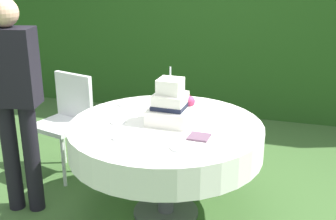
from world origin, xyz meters
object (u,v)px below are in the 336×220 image
Objects in this scene: serving_plate_far at (118,122)px; standing_person at (14,94)px; cake_table at (166,138)px; serving_plate_right at (126,104)px; serving_plate_left at (120,138)px; serving_plate_near at (182,147)px; wedding_cake at (171,106)px; napkin_stack at (199,137)px; garden_chair at (67,115)px.

standing_person is at bearing -166.98° from serving_plate_far.
serving_plate_right reaches higher than cake_table.
serving_plate_left is 0.68m from serving_plate_right.
serving_plate_near is 1.36× the size of serving_plate_far.
serving_plate_far is at bearing -160.22° from wedding_cake.
napkin_stack is at bearing -33.88° from serving_plate_right.
serving_plate_left is (-0.23, -0.39, -0.12)m from wedding_cake.
standing_person is (-1.08, -0.29, 0.08)m from wedding_cake.
serving_plate_right is 0.14× the size of garden_chair.
serving_plate_near is at bearing -27.59° from serving_plate_far.
cake_table is 3.40× the size of wedding_cake.
serving_plate_left is at bearing 176.46° from serving_plate_near.
garden_chair is (-1.06, 0.37, -0.31)m from wedding_cake.
wedding_cake is (0.02, 0.05, 0.23)m from cake_table.
serving_plate_far is at bearing -166.80° from cake_table.
standing_person reaches higher than napkin_stack.
serving_plate_near and serving_plate_left have the same top height.
napkin_stack reaches higher than serving_plate_right.
serving_plate_far is 0.90× the size of serving_plate_right.
wedding_cake reaches higher than napkin_stack.
cake_table is 0.35m from napkin_stack.
serving_plate_left is at bearing -42.45° from garden_chair.
cake_table is 11.50× the size of serving_plate_right.
standing_person is (-0.02, -0.67, 0.39)m from garden_chair.
wedding_cake is 0.54m from serving_plate_right.
serving_plate_near and serving_plate_right have the same top height.
serving_plate_far and serving_plate_left have the same top height.
napkin_stack is (0.61, -0.09, 0.00)m from serving_plate_far.
wedding_cake is 2.77× the size of serving_plate_near.
standing_person is at bearing -164.71° from wedding_cake.
cake_table is 0.24m from wedding_cake.
garden_chair is at bearing 137.55° from serving_plate_left.
serving_plate_right is at bearing 133.92° from serving_plate_near.
napkin_stack reaches higher than serving_plate_near.
serving_plate_near is 0.42m from serving_plate_left.
napkin_stack is (0.26, -0.22, -0.12)m from wedding_cake.
garden_chair is (-1.32, 0.59, -0.19)m from napkin_stack.
serving_plate_right is (-0.65, 0.67, 0.00)m from serving_plate_near.
garden_chair is 0.56× the size of standing_person.
garden_chair is at bearing 157.92° from cake_table.
serving_plate_left is at bearing -6.18° from standing_person.
serving_plate_far is 0.81× the size of napkin_stack.
cake_table is at bearing -114.59° from wedding_cake.
serving_plate_near is 0.62m from serving_plate_far.
standing_person reaches higher than serving_plate_far.
standing_person is at bearing -166.93° from cake_table.
wedding_cake reaches higher than cake_table.
garden_chair reaches higher than serving_plate_near.
wedding_cake is 3.38× the size of serving_plate_right.
serving_plate_left and serving_plate_right have the same top height.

